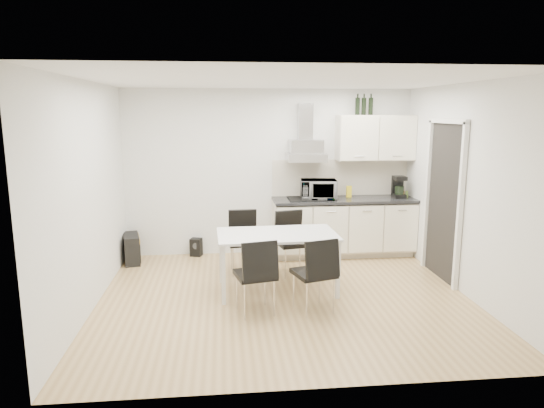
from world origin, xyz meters
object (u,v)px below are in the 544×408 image
Objects in this scene: chair_far_right at (293,244)px; chair_near_left at (255,276)px; floor_speaker at (196,247)px; guitar_amp at (132,249)px; chair_near_right at (314,274)px; dining_table at (277,239)px; kitchenette at (346,203)px; chair_far_left at (244,243)px.

chair_far_right and chair_near_left have the same top height.
chair_far_right is 3.15× the size of floor_speaker.
floor_speaker is (0.95, 0.25, -0.08)m from guitar_amp.
chair_far_right is at bearing 51.78° from chair_near_left.
chair_near_right is at bearing -40.71° from floor_speaker.
chair_near_right is (0.34, -0.69, -0.24)m from dining_table.
floor_speaker is at bearing 105.23° from chair_near_right.
dining_table is at bearing 51.74° from chair_near_left.
dining_table is at bearing -38.51° from floor_speaker.
chair_near_right is at bearing -113.07° from kitchenette.
kitchenette is at bearing -11.24° from guitar_amp.
chair_far_left is (-1.64, -0.74, -0.39)m from kitchenette.
chair_near_right is 3.15× the size of floor_speaker.
guitar_amp is at bearing 144.21° from dining_table.
chair_near_right is at bearing -13.89° from chair_near_left.
chair_near_left reaches higher than dining_table.
chair_far_left is 1.59m from chair_near_right.
floor_speaker is (-1.11, 1.63, -0.54)m from dining_table.
chair_far_left is 1.59× the size of guitar_amp.
chair_near_right is 2.75m from floor_speaker.
floor_speaker is (-0.72, 0.90, -0.30)m from chair_far_left.
kitchenette is 3.37m from guitar_amp.
dining_table is 0.86m from chair_far_left.
chair_near_right is at bearing -65.65° from dining_table.
chair_far_left and chair_far_right have the same top height.
dining_table is at bearing 114.95° from chair_far_left.
chair_near_left is 1.00× the size of chair_near_right.
guitar_amp is (-2.40, 2.07, -0.22)m from chair_near_right.
chair_far_right is (-0.97, -0.86, -0.39)m from kitchenette.
chair_far_left reaches higher than floor_speaker.
guitar_amp is at bearing -30.14° from chair_far_right.
kitchenette reaches higher than floor_speaker.
kitchenette is 1.66× the size of dining_table.
chair_near_right is at bearing -53.48° from guitar_amp.
chair_near_left is (-0.32, -0.67, -0.24)m from dining_table.
kitchenette is 1.94m from dining_table.
chair_near_left reaches higher than guitar_amp.
kitchenette is 2.86× the size of chair_near_left.
kitchenette is 1.84m from chair_far_left.
chair_far_left is 1.40m from chair_near_left.
dining_table is at bearing -46.54° from guitar_amp.
kitchenette is 2.86× the size of chair_far_left.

